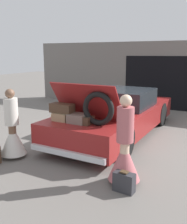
% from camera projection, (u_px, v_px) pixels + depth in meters
% --- Properties ---
extents(ground_plane, '(40.00, 40.00, 0.00)m').
position_uv_depth(ground_plane, '(116.00, 134.00, 7.69)').
color(ground_plane, slate).
extents(garage_wall_back, '(12.00, 0.14, 2.80)m').
position_uv_depth(garage_wall_back, '(158.00, 76.00, 10.98)').
color(garage_wall_back, slate).
rests_on(garage_wall_back, ground_plane).
extents(car, '(1.97, 5.16, 1.67)m').
position_uv_depth(car, '(117.00, 114.00, 7.55)').
color(car, maroon).
rests_on(car, ground_plane).
extents(person_left, '(0.58, 0.58, 1.56)m').
position_uv_depth(person_left, '(13.00, 133.00, 5.85)').
color(person_left, brown).
rests_on(person_left, ground_plane).
extents(person_right, '(0.57, 0.57, 1.63)m').
position_uv_depth(person_right, '(125.00, 153.00, 4.64)').
color(person_right, beige).
rests_on(person_right, ground_plane).
extents(suitcase_beside_right_person, '(0.38, 0.20, 0.37)m').
position_uv_depth(suitcase_beside_right_person, '(124.00, 182.00, 4.44)').
color(suitcase_beside_right_person, '#2D2D33').
rests_on(suitcase_beside_right_person, ground_plane).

